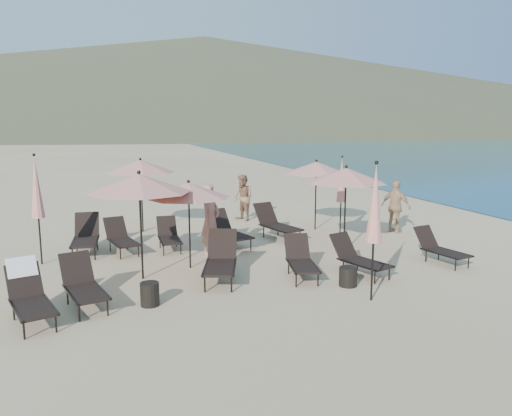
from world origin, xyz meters
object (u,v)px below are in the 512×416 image
object	(u,v)px
lounger_0	(29,294)
lounger_9	(228,230)
lounger_2	(221,259)
umbrella_closed_0	(375,204)
umbrella_open_0	(139,183)
side_table_0	(150,294)
lounger_3	(301,259)
lounger_4	(358,257)
lounger_10	(276,223)
umbrella_open_4	(316,168)
umbrella_closed_1	(341,180)
beachgoer_c	(396,207)
umbrella_open_3	(141,166)
side_table_1	(348,277)
beachgoer_a	(210,219)
lounger_1	(83,284)
lounger_8	(169,235)
lounger_6	(86,236)
umbrella_open_2	(346,175)
umbrella_closed_2	(36,188)
lounger_5	(440,248)
lounger_7	(121,237)
umbrella_open_1	(189,190)
beachgoer_b	(243,198)

from	to	relation	value
lounger_0	lounger_9	xyz separation A→B (m)	(4.74, 4.24, -0.03)
lounger_2	umbrella_closed_0	bearing A→B (deg)	-22.80
umbrella_open_0	side_table_0	bearing A→B (deg)	-90.31
lounger_3	lounger_4	size ratio (longest dim) A/B	0.99
lounger_3	lounger_10	distance (m)	3.94
umbrella_open_4	umbrella_closed_1	xyz separation A→B (m)	(0.38, -1.07, -0.31)
side_table_0	beachgoer_c	xyz separation A→B (m)	(8.20, 4.28, 0.62)
umbrella_open_0	umbrella_open_3	xyz separation A→B (m)	(0.42, 5.06, -0.06)
lounger_10	side_table_1	bearing A→B (deg)	-107.09
lounger_9	beachgoer_a	bearing A→B (deg)	-147.48
lounger_1	lounger_8	world-z (taller)	lounger_1
lounger_6	side_table_0	xyz separation A→B (m)	(1.27, -4.57, -0.24)
umbrella_closed_1	lounger_6	bearing A→B (deg)	178.84
umbrella_open_2	umbrella_closed_1	bearing A→B (deg)	66.26
lounger_0	lounger_10	xyz separation A→B (m)	(6.39, 4.77, -0.02)
umbrella_open_3	side_table_1	distance (m)	8.13
lounger_9	umbrella_closed_2	distance (m)	5.16
umbrella_open_3	side_table_0	size ratio (longest dim) A/B	5.23
lounger_2	lounger_3	world-z (taller)	lounger_2
lounger_8	umbrella_open_4	distance (m)	5.39
lounger_0	umbrella_open_3	bearing A→B (deg)	52.63
lounger_5	lounger_7	xyz separation A→B (m)	(-7.65, 3.49, 0.02)
lounger_8	umbrella_open_1	world-z (taller)	umbrella_open_1
lounger_2	umbrella_open_1	distance (m)	1.91
umbrella_open_0	side_table_1	bearing A→B (deg)	-23.89
umbrella_open_2	umbrella_open_4	size ratio (longest dim) A/B	1.03
umbrella_open_2	beachgoer_a	size ratio (longest dim) A/B	1.24
lounger_3	lounger_8	size ratio (longest dim) A/B	1.10
lounger_3	lounger_10	xyz separation A→B (m)	(0.77, 3.86, 0.06)
beachgoer_b	beachgoer_a	bearing A→B (deg)	-49.54
lounger_4	umbrella_open_2	bearing A→B (deg)	53.18
lounger_0	umbrella_open_1	world-z (taller)	umbrella_open_1
umbrella_open_0	beachgoer_c	bearing A→B (deg)	17.00
lounger_3	lounger_7	size ratio (longest dim) A/B	0.99
umbrella_closed_1	lounger_7	bearing A→B (deg)	-179.38
umbrella_closed_0	beachgoer_b	world-z (taller)	umbrella_closed_0
lounger_4	side_table_1	xyz separation A→B (m)	(-0.62, -0.69, -0.20)
lounger_10	beachgoer_b	xyz separation A→B (m)	(-0.21, 2.97, 0.36)
umbrella_open_0	umbrella_closed_2	bearing A→B (deg)	140.02
lounger_1	beachgoer_c	world-z (taller)	beachgoer_c
umbrella_closed_0	lounger_2	bearing A→B (deg)	139.82
umbrella_closed_1	beachgoer_b	bearing A→B (deg)	124.82
lounger_2	beachgoer_a	xyz separation A→B (m)	(0.26, 2.26, 0.48)
side_table_1	beachgoer_c	distance (m)	5.94
umbrella_closed_1	umbrella_open_0	bearing A→B (deg)	-157.26
lounger_0	beachgoer_b	size ratio (longest dim) A/B	1.04
lounger_3	umbrella_open_1	distance (m)	3.12
beachgoer_b	lounger_5	bearing A→B (deg)	2.41
lounger_9	umbrella_open_3	distance (m)	3.83
lounger_9	beachgoer_b	distance (m)	3.81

